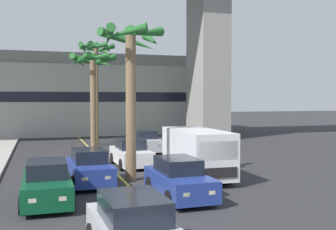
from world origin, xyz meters
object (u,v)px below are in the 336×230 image
object	(u,v)px
car_queue_second	(146,142)
palm_tree_near_median	(96,61)
palm_tree_mid_median	(130,64)
car_queue_sixth	(179,180)
car_queue_fifth	(89,168)
car_queue_front	(131,154)
car_queue_fourth	(47,184)
palm_tree_far_median	(94,73)
delivery_van	(197,152)

from	to	relation	value
car_queue_second	palm_tree_near_median	distance (m)	8.52
car_queue_second	palm_tree_near_median	size ratio (longest dim) A/B	0.48
palm_tree_mid_median	car_queue_sixth	bearing A→B (deg)	-74.76
car_queue_fifth	palm_tree_near_median	size ratio (longest dim) A/B	0.49
car_queue_front	palm_tree_mid_median	world-z (taller)	palm_tree_mid_median
car_queue_fourth	palm_tree_far_median	world-z (taller)	palm_tree_far_median
car_queue_front	palm_tree_far_median	world-z (taller)	palm_tree_far_median
car_queue_second	delivery_van	world-z (taller)	delivery_van
car_queue_second	delivery_van	distance (m)	10.38
palm_tree_far_median	car_queue_second	bearing A→B (deg)	11.26
car_queue_fourth	delivery_van	bearing A→B (deg)	20.60
car_queue_fourth	palm_tree_mid_median	xyz separation A→B (m)	(3.86, 3.13, 4.77)
car_queue_front	delivery_van	world-z (taller)	delivery_van
car_queue_second	car_queue_sixth	world-z (taller)	same
car_queue_second	palm_tree_mid_median	distance (m)	11.44
delivery_van	palm_tree_mid_median	size ratio (longest dim) A/B	0.73
car_queue_front	palm_tree_mid_median	bearing A→B (deg)	-102.44
car_queue_fourth	palm_tree_mid_median	world-z (taller)	palm_tree_mid_median
palm_tree_far_median	car_queue_fourth	bearing A→B (deg)	-105.20
car_queue_fourth	palm_tree_far_median	distance (m)	13.59
car_queue_fifth	palm_tree_near_median	world-z (taller)	palm_tree_near_median
car_queue_front	car_queue_fourth	size ratio (longest dim) A/B	1.00
car_queue_fourth	car_queue_second	bearing A→B (deg)	61.20
palm_tree_near_median	palm_tree_far_median	distance (m)	6.02
car_queue_front	car_queue_fourth	distance (m)	8.60
car_queue_front	palm_tree_mid_median	size ratio (longest dim) A/B	0.57
delivery_van	palm_tree_mid_median	xyz separation A→B (m)	(-3.15, 0.50, 4.20)
car_queue_fourth	delivery_van	distance (m)	7.51
car_queue_fifth	car_queue_sixth	size ratio (longest dim) A/B	1.00
car_queue_second	palm_tree_mid_median	size ratio (longest dim) A/B	0.56
car_queue_front	palm_tree_far_median	size ratio (longest dim) A/B	0.59
delivery_van	palm_tree_far_median	bearing A→B (deg)	110.99
palm_tree_near_median	car_queue_fifth	bearing A→B (deg)	-98.97
car_queue_fifth	palm_tree_mid_median	world-z (taller)	palm_tree_mid_median
delivery_van	car_queue_sixth	bearing A→B (deg)	-122.09
car_queue_front	palm_tree_far_median	distance (m)	7.19
car_queue_sixth	delivery_van	world-z (taller)	delivery_van
car_queue_fourth	palm_tree_mid_median	distance (m)	6.89
car_queue_front	palm_tree_near_median	bearing A→B (deg)	92.50
car_queue_fourth	car_queue_fifth	xyz separation A→B (m)	(1.91, 3.02, 0.00)
car_queue_fifth	palm_tree_far_median	world-z (taller)	palm_tree_far_median
palm_tree_mid_median	car_queue_fifth	bearing A→B (deg)	-176.57
car_queue_fifth	delivery_van	xyz separation A→B (m)	(5.10, -0.38, 0.57)
car_queue_sixth	palm_tree_far_median	distance (m)	13.94
car_queue_fifth	palm_tree_mid_median	xyz separation A→B (m)	(1.95, 0.12, 4.77)
palm_tree_mid_median	palm_tree_far_median	world-z (taller)	palm_tree_mid_median
car_queue_fourth	palm_tree_far_median	xyz separation A→B (m)	(3.32, 12.24, 4.90)
car_queue_front	car_queue_fourth	bearing A→B (deg)	-123.51
car_queue_second	palm_tree_far_median	size ratio (longest dim) A/B	0.59
car_queue_fifth	car_queue_sixth	world-z (taller)	same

